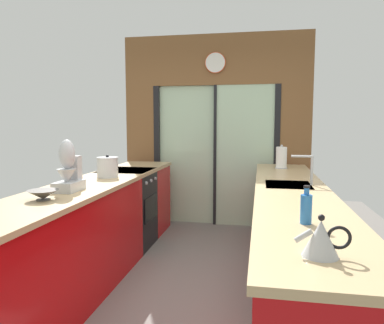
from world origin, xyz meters
name	(u,v)px	position (x,y,z in m)	size (l,w,h in m)	color
ground_plane	(192,274)	(0.00, 0.60, -0.01)	(5.04, 7.60, 0.02)	slate
back_wall_unit	(215,119)	(0.00, 2.40, 1.52)	(2.64, 0.12, 2.70)	brown
left_counter_run	(83,236)	(-0.91, 0.13, 0.47)	(0.62, 3.80, 0.92)	#AD0C0F
right_counter_run	(291,242)	(0.91, 0.30, 0.46)	(0.62, 3.80, 0.92)	#AD0C0F
sink_faucet	(308,165)	(1.06, 0.55, 1.10)	(0.19, 0.02, 0.27)	#B7BABC
oven_range	(127,208)	(-0.91, 1.25, 0.46)	(0.60, 0.60, 0.92)	black
mixing_bowl	(43,195)	(-0.89, -0.47, 0.96)	(0.22, 0.22, 0.07)	#514C47
stand_mixer	(68,171)	(-0.89, -0.11, 1.08)	(0.17, 0.27, 0.42)	#B7BABC
stock_pot	(108,167)	(-0.89, 0.66, 1.02)	(0.22, 0.22, 0.23)	#B7BABC
kettle	(321,238)	(0.89, -1.26, 1.00)	(0.23, 0.15, 0.18)	#B7BABC
soap_bottle	(306,208)	(0.89, -0.76, 1.01)	(0.06, 0.06, 0.21)	#286BB7
paper_towel_roll	(281,158)	(0.89, 1.74, 1.05)	(0.15, 0.15, 0.29)	#B7BABC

